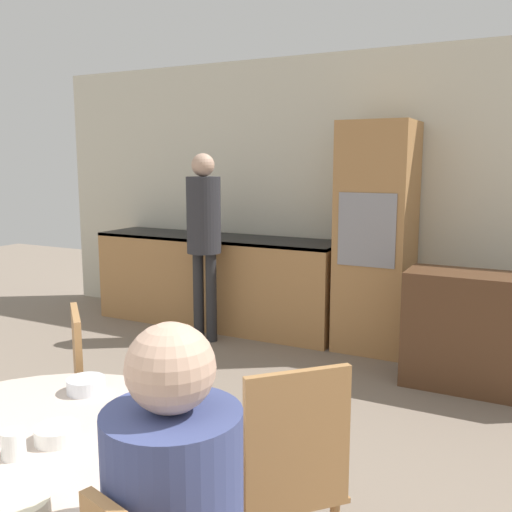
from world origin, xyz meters
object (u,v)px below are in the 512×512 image
sideboard (491,333)px  chair_far_right (287,473)px  oven_unit (376,238)px  person_standing (204,225)px  bowl_far (17,510)px  cup (13,444)px  bowl_centre (86,385)px  chair_far_left (59,400)px  bowl_near (57,434)px  dining_table (34,503)px

sideboard → chair_far_right: 2.54m
oven_unit → sideboard: 1.28m
person_standing → bowl_far: bearing=-64.5°
cup → bowl_centre: size_ratio=0.58×
chair_far_left → bowl_near: (0.64, -0.60, 0.25)m
cup → bowl_centre: bearing=109.2°
chair_far_left → bowl_centre: chair_far_left is taller
chair_far_left → cup: bearing=-8.1°
person_standing → bowl_centre: bearing=-66.2°
chair_far_right → bowl_near: chair_far_right is taller
dining_table → person_standing: bearing=113.1°
cup → dining_table: bearing=114.8°
dining_table → bowl_centre: size_ratio=8.09×
cup → bowl_far: (0.26, -0.20, -0.02)m
bowl_near → bowl_centre: 0.39m
chair_far_left → person_standing: (-0.77, 2.47, 0.54)m
bowl_centre → chair_far_right: bearing=13.0°
dining_table → cup: bearing=-65.2°
person_standing → bowl_far: size_ratio=10.67×
oven_unit → bowl_near: (-0.02, -3.57, -0.21)m
sideboard → bowl_near: bearing=-108.8°
chair_far_right → bowl_far: 0.95m
bowl_near → bowl_far: 0.40m
oven_unit → cup: bearing=-90.9°
bowl_centre → sideboard: bearing=65.4°
bowl_near → bowl_centre: bowl_centre is taller
chair_far_right → sideboard: bearing=-147.2°
person_standing → bowl_near: person_standing is taller
cup → bowl_centre: 0.50m
bowl_centre → chair_far_left: bearing=148.6°
chair_far_right → bowl_near: bearing=-4.6°
oven_unit → dining_table: 3.64m
oven_unit → bowl_far: (0.20, -3.91, -0.20)m
chair_far_right → cup: (-0.60, -0.65, 0.27)m
sideboard → person_standing: bearing=178.5°
chair_far_left → chair_far_right: size_ratio=1.00×
oven_unit → person_standing: (-1.43, -0.50, 0.08)m
sideboard → person_standing: 2.51m
sideboard → chair_far_left: bearing=-124.6°
chair_far_left → dining_table: bearing=-6.3°
dining_table → bowl_centre: (-0.12, 0.37, 0.24)m
sideboard → cup: 3.33m
bowl_near → bowl_centre: size_ratio=0.97×
oven_unit → chair_far_left: (-0.66, -2.97, -0.45)m
person_standing → bowl_centre: (1.21, -2.73, -0.29)m
chair_far_left → bowl_near: 0.91m
chair_far_right → bowl_near: size_ratio=6.68×
dining_table → bowl_near: bearing=25.7°
cup → oven_unit: bearing=89.1°
person_standing → bowl_near: bearing=-65.4°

